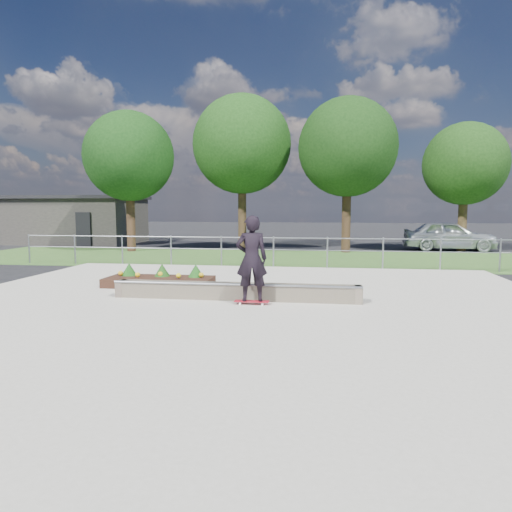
{
  "coord_description": "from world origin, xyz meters",
  "views": [
    {
      "loc": [
        1.78,
        -9.46,
        2.28
      ],
      "look_at": [
        0.2,
        1.5,
        1.1
      ],
      "focal_mm": 32.0,
      "sensor_mm": 36.0,
      "label": 1
    }
  ],
  "objects_px": {
    "grind_ledge": "(236,291)",
    "skateboarder": "(252,259)",
    "planter_bed": "(160,279)",
    "parked_car": "(449,235)"
  },
  "relations": [
    {
      "from": "grind_ledge",
      "to": "skateboarder",
      "type": "xyz_separation_m",
      "value": [
        0.47,
        -0.5,
        0.85
      ]
    },
    {
      "from": "planter_bed",
      "to": "parked_car",
      "type": "height_order",
      "value": "parked_car"
    },
    {
      "from": "skateboarder",
      "to": "grind_ledge",
      "type": "bearing_deg",
      "value": 133.39
    },
    {
      "from": "grind_ledge",
      "to": "planter_bed",
      "type": "xyz_separation_m",
      "value": [
        -2.49,
        1.59,
        -0.02
      ]
    },
    {
      "from": "parked_car",
      "to": "skateboarder",
      "type": "bearing_deg",
      "value": 155.0
    },
    {
      "from": "grind_ledge",
      "to": "skateboarder",
      "type": "distance_m",
      "value": 1.1
    },
    {
      "from": "planter_bed",
      "to": "parked_car",
      "type": "relative_size",
      "value": 0.64
    },
    {
      "from": "parked_car",
      "to": "planter_bed",
      "type": "bearing_deg",
      "value": 142.95
    },
    {
      "from": "grind_ledge",
      "to": "skateboarder",
      "type": "height_order",
      "value": "skateboarder"
    },
    {
      "from": "skateboarder",
      "to": "parked_car",
      "type": "bearing_deg",
      "value": 61.4
    }
  ]
}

